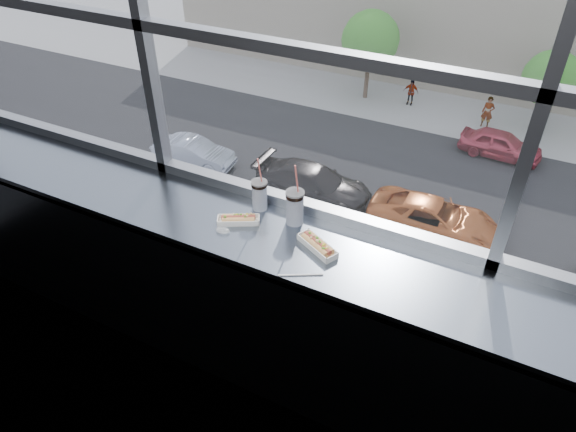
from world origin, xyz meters
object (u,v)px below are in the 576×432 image
at_px(car_far_b, 502,140).
at_px(pedestrian_a, 411,90).
at_px(hotdog_tray_right, 317,245).
at_px(car_near_c, 434,213).
at_px(wrapper, 223,230).
at_px(tree_center, 551,78).
at_px(hotdog_tray_left, 238,219).
at_px(tree_left, 370,40).
at_px(car_near_a, 193,149).
at_px(loose_straw, 300,275).
at_px(car_near_b, 314,179).
at_px(pedestrian_b, 488,109).
at_px(soda_cup_left, 259,194).
at_px(soda_cup_right, 295,206).

bearing_deg(car_far_b, pedestrian_a, 58.98).
height_order(hotdog_tray_right, car_near_c, hotdog_tray_right).
bearing_deg(car_near_c, pedestrian_a, 19.37).
relative_size(wrapper, car_far_b, 0.02).
relative_size(car_near_c, tree_center, 1.29).
distance_m(hotdog_tray_left, tree_left, 30.69).
height_order(hotdog_tray_right, tree_left, hotdog_tray_right).
bearing_deg(car_near_a, pedestrian_a, -38.31).
distance_m(hotdog_tray_left, loose_straw, 0.53).
height_order(loose_straw, car_near_b, loose_straw).
bearing_deg(car_near_a, wrapper, -146.80).
bearing_deg(tree_center, pedestrian_a, 177.91).
bearing_deg(pedestrian_a, hotdog_tray_left, -78.84).
relative_size(loose_straw, pedestrian_b, 0.10).
bearing_deg(hotdog_tray_right, pedestrian_a, 129.27).
bearing_deg(car_far_b, car_near_c, 173.42).
bearing_deg(hotdog_tray_right, pedestrian_b, 119.93).
xyz_separation_m(soda_cup_left, tree_center, (1.79, 28.10, -9.01)).
height_order(soda_cup_right, car_near_c, soda_cup_right).
relative_size(car_far_b, pedestrian_b, 2.60).
xyz_separation_m(hotdog_tray_right, soda_cup_right, (-0.20, 0.15, 0.09)).
distance_m(hotdog_tray_right, car_far_b, 26.70).
height_order(hotdog_tray_right, pedestrian_a, hotdog_tray_right).
distance_m(hotdog_tray_left, car_far_b, 26.70).
bearing_deg(hotdog_tray_right, car_far_b, 117.35).
relative_size(hotdog_tray_right, tree_center, 0.05).
height_order(soda_cup_left, wrapper, soda_cup_left).
bearing_deg(loose_straw, car_near_a, 101.31).
height_order(car_near_a, tree_left, tree_left).
height_order(car_near_c, car_near_a, car_near_c).
bearing_deg(pedestrian_b, tree_left, 174.45).
height_order(hotdog_tray_left, tree_left, hotdog_tray_left).
bearing_deg(car_near_a, soda_cup_right, -145.73).
bearing_deg(soda_cup_left, hotdog_tray_left, -102.20).
relative_size(car_near_c, tree_left, 1.10).
distance_m(car_near_b, pedestrian_a, 12.32).
distance_m(hotdog_tray_left, car_near_b, 20.73).
bearing_deg(pedestrian_b, hotdog_tray_left, -88.26).
relative_size(car_far_b, tree_left, 1.03).
bearing_deg(hotdog_tray_right, wrapper, -141.18).
height_order(loose_straw, wrapper, wrapper).
distance_m(soda_cup_left, loose_straw, 0.60).
distance_m(car_far_b, pedestrian_b, 3.49).
distance_m(soda_cup_left, wrapper, 0.30).
xyz_separation_m(car_near_c, tree_left, (-7.38, 12.00, 2.67)).
xyz_separation_m(soda_cup_right, wrapper, (-0.30, -0.25, -0.10)).
relative_size(hotdog_tray_right, car_near_b, 0.04).
bearing_deg(tree_center, car_near_b, -125.32).
relative_size(pedestrian_a, tree_center, 0.41).
relative_size(soda_cup_left, pedestrian_a, 0.17).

